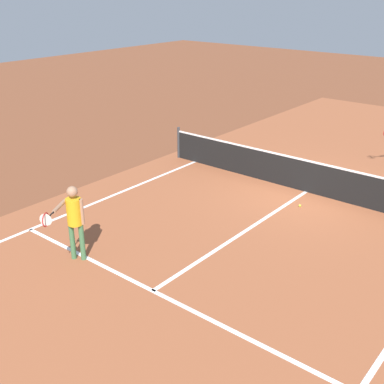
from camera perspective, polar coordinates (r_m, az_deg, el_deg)
name	(u,v)px	position (r m, az deg, el deg)	size (l,w,h in m)	color
ground_plane	(306,192)	(14.46, 13.14, 0.02)	(60.00, 60.00, 0.00)	brown
court_surface_inbounds	(306,192)	(14.46, 13.14, 0.02)	(10.62, 24.40, 0.00)	#9E5433
line_sideline_left	(46,223)	(12.79, -16.65, -3.46)	(0.10, 11.89, 0.01)	white
line_sideline_right	(370,376)	(8.40, 19.99, -19.48)	(0.10, 11.89, 0.01)	white
line_service_near	(153,291)	(9.74, -4.59, -11.40)	(8.22, 0.10, 0.01)	white
line_center_service	(244,232)	(11.90, 6.11, -4.62)	(0.10, 6.40, 0.01)	white
net	(308,176)	(14.28, 13.32, 1.84)	(9.76, 0.09, 1.07)	#33383D
player_near	(74,215)	(10.50, -13.61, -2.65)	(0.60, 1.17, 1.70)	#3F7247
tennis_ball_near_net	(300,206)	(13.44, 12.46, -1.57)	(0.07, 0.07, 0.07)	#CCE033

